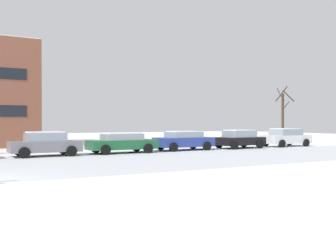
{
  "coord_description": "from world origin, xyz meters",
  "views": [
    {
      "loc": [
        -0.79,
        -15.3,
        2.05
      ],
      "look_at": [
        10.69,
        5.66,
        1.83
      ],
      "focal_mm": 42.28,
      "sensor_mm": 36.0,
      "label": 1
    }
  ],
  "objects_px": {
    "parked_car_gray": "(45,144)",
    "parked_car_green": "(122,143)",
    "parked_car_black": "(239,139)",
    "parked_car_white": "(286,137)",
    "parked_car_blue": "(184,140)"
  },
  "relations": [
    {
      "from": "parked_car_gray",
      "to": "parked_car_green",
      "type": "height_order",
      "value": "parked_car_gray"
    },
    {
      "from": "parked_car_gray",
      "to": "parked_car_black",
      "type": "bearing_deg",
      "value": 0.55
    },
    {
      "from": "parked_car_gray",
      "to": "parked_car_white",
      "type": "xyz_separation_m",
      "value": [
        20.0,
        0.13,
        0.02
      ]
    },
    {
      "from": "parked_car_black",
      "to": "parked_car_white",
      "type": "distance_m",
      "value": 5.0
    },
    {
      "from": "parked_car_gray",
      "to": "parked_car_blue",
      "type": "relative_size",
      "value": 0.95
    },
    {
      "from": "parked_car_blue",
      "to": "parked_car_black",
      "type": "distance_m",
      "value": 5.0
    },
    {
      "from": "parked_car_green",
      "to": "parked_car_black",
      "type": "height_order",
      "value": "parked_car_black"
    },
    {
      "from": "parked_car_black",
      "to": "parked_car_gray",
      "type": "bearing_deg",
      "value": -179.45
    },
    {
      "from": "parked_car_gray",
      "to": "parked_car_blue",
      "type": "bearing_deg",
      "value": 2.07
    },
    {
      "from": "parked_car_green",
      "to": "parked_car_white",
      "type": "distance_m",
      "value": 15.0
    },
    {
      "from": "parked_car_blue",
      "to": "parked_car_white",
      "type": "bearing_deg",
      "value": -1.32
    },
    {
      "from": "parked_car_gray",
      "to": "parked_car_black",
      "type": "xyz_separation_m",
      "value": [
        15.0,
        0.14,
        -0.01
      ]
    },
    {
      "from": "parked_car_gray",
      "to": "parked_car_blue",
      "type": "distance_m",
      "value": 10.0
    },
    {
      "from": "parked_car_gray",
      "to": "parked_car_green",
      "type": "xyz_separation_m",
      "value": [
        5.0,
        0.04,
        -0.05
      ]
    },
    {
      "from": "parked_car_gray",
      "to": "parked_car_black",
      "type": "distance_m",
      "value": 15.0
    }
  ]
}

